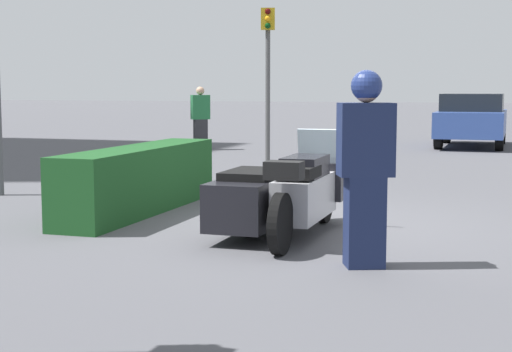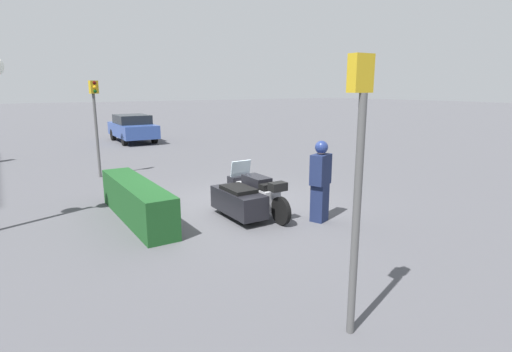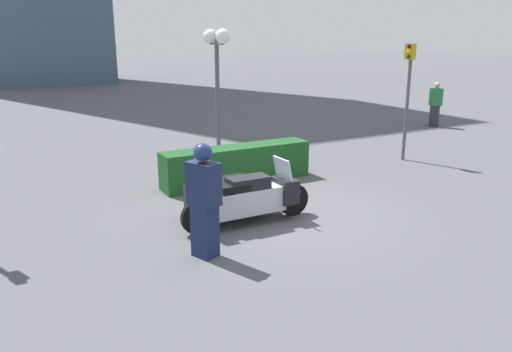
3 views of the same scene
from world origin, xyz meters
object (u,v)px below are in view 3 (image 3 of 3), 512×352
traffic_light_near (408,84)px  pedestrian_bystander (435,104)px  hedge_bush_curbside (237,165)px  police_motorcycle (242,195)px  officer_rider (204,198)px  twin_lamp_post (217,53)px

traffic_light_near → pedestrian_bystander: (4.94, 3.34, -1.23)m
traffic_light_near → pedestrian_bystander: bearing=-162.3°
hedge_bush_curbside → pedestrian_bystander: size_ratio=2.15×
police_motorcycle → officer_rider: size_ratio=1.43×
police_motorcycle → officer_rider: bearing=-136.8°
pedestrian_bystander → traffic_light_near: bearing=-1.1°
officer_rider → pedestrian_bystander: size_ratio=1.08×
traffic_light_near → hedge_bush_curbside: bearing=-19.1°
officer_rider → twin_lamp_post: (3.06, 6.08, 1.89)m
police_motorcycle → twin_lamp_post: 5.75m
twin_lamp_post → traffic_light_near: size_ratio=1.12×
hedge_bush_curbside → pedestrian_bystander: (9.90, 3.11, 0.40)m
twin_lamp_post → pedestrian_bystander: twin_lamp_post is taller
twin_lamp_post → hedge_bush_curbside: bearing=-106.4°
traffic_light_near → pedestrian_bystander: 6.09m
police_motorcycle → pedestrian_bystander: bearing=25.7°
hedge_bush_curbside → pedestrian_bystander: 10.38m
officer_rider → twin_lamp_post: 7.06m
police_motorcycle → officer_rider: officer_rider is taller
traffic_light_near → twin_lamp_post: bearing=-51.9°
police_motorcycle → hedge_bush_curbside: (1.01, 2.18, -0.03)m
police_motorcycle → officer_rider: (-1.24, -1.17, 0.48)m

